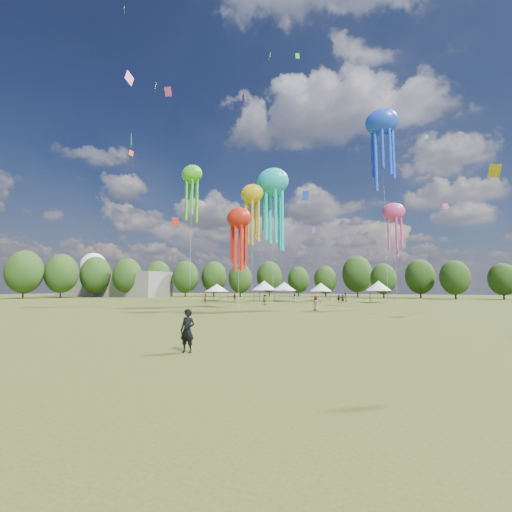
% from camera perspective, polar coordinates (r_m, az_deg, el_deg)
% --- Properties ---
extents(ground, '(300.00, 300.00, 0.00)m').
position_cam_1_polar(ground, '(22.77, -24.44, -12.17)').
color(ground, '#384416').
rests_on(ground, ground).
extents(observer_main, '(0.71, 0.46, 1.94)m').
position_cam_1_polar(observer_main, '(15.80, -11.48, -12.21)').
color(observer_main, black).
rests_on(observer_main, ground).
extents(spectator_near, '(1.08, 1.01, 1.76)m').
position_cam_1_polar(spectator_near, '(57.04, 1.50, -7.41)').
color(spectator_near, gray).
rests_on(spectator_near, ground).
extents(spectators_far, '(25.44, 29.44, 1.85)m').
position_cam_1_polar(spectators_far, '(64.87, 8.72, -7.12)').
color(spectators_far, gray).
rests_on(spectators_far, ground).
extents(festival_tents, '(39.80, 10.72, 4.45)m').
position_cam_1_polar(festival_tents, '(74.40, 5.50, -5.13)').
color(festival_tents, '#47474C').
rests_on(festival_tents, ground).
extents(show_kites, '(36.74, 17.29, 31.08)m').
position_cam_1_polar(show_kites, '(57.01, 5.57, 11.60)').
color(show_kites, gold).
rests_on(show_kites, ground).
extents(small_kites, '(75.03, 62.15, 46.24)m').
position_cam_1_polar(small_kites, '(66.13, 7.76, 19.49)').
color(small_kites, gold).
rests_on(small_kites, ground).
extents(treeline, '(201.57, 95.24, 13.43)m').
position_cam_1_polar(treeline, '(80.75, 7.83, -2.75)').
color(treeline, '#38281C').
rests_on(treeline, ground).
extents(hangar, '(40.00, 12.00, 8.00)m').
position_cam_1_polar(hangar, '(124.42, -22.98, -4.46)').
color(hangar, gray).
rests_on(hangar, ground).
extents(radome, '(9.00, 9.00, 16.00)m').
position_cam_1_polar(radome, '(140.35, -25.75, -1.96)').
color(radome, white).
rests_on(radome, ground).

